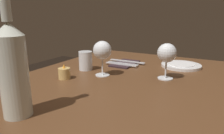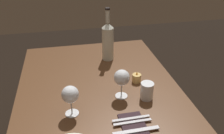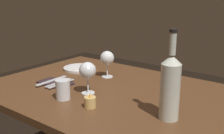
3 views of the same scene
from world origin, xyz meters
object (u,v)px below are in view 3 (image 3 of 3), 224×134
at_px(wine_glass_left, 107,59).
at_px(fork_inner, 58,83).
at_px(wine_glass_right, 88,71).
at_px(water_tumbler, 63,91).
at_px(wine_bottle, 170,86).
at_px(fork_outer, 62,84).
at_px(folded_napkin, 55,83).
at_px(table_knife, 52,81).
at_px(dinner_plate, 80,68).
at_px(votive_candle, 90,102).

relative_size(wine_glass_left, fork_inner, 0.87).
height_order(wine_glass_right, water_tumbler, wine_glass_right).
height_order(wine_bottle, fork_outer, wine_bottle).
bearing_deg(folded_napkin, wine_bottle, 179.08).
distance_m(fork_outer, table_knife, 0.08).
bearing_deg(table_knife, fork_outer, 180.00).
bearing_deg(wine_glass_right, dinner_plate, -40.56).
xyz_separation_m(wine_bottle, table_knife, (0.71, -0.01, -0.13)).
distance_m(folded_napkin, table_knife, 0.03).
distance_m(wine_bottle, folded_napkin, 0.70).
xyz_separation_m(water_tumbler, fork_outer, (0.15, -0.12, -0.03)).
relative_size(wine_glass_left, folded_napkin, 0.82).
bearing_deg(wine_glass_left, folded_napkin, 60.42).
relative_size(wine_glass_right, fork_outer, 0.89).
xyz_separation_m(folded_napkin, table_knife, (0.03, 0.00, 0.01)).
distance_m(dinner_plate, folded_napkin, 0.30).
bearing_deg(dinner_plate, wine_bottle, 159.02).
distance_m(votive_candle, fork_outer, 0.34).
relative_size(folded_napkin, fork_inner, 1.06).
relative_size(wine_bottle, table_knife, 1.70).
height_order(wine_glass_right, fork_outer, wine_glass_right).
xyz_separation_m(fork_inner, table_knife, (0.05, 0.00, 0.00)).
height_order(wine_bottle, water_tumbler, wine_bottle).
distance_m(water_tumbler, folded_napkin, 0.24).
xyz_separation_m(wine_glass_right, dinner_plate, (0.33, -0.29, -0.11)).
bearing_deg(wine_glass_left, wine_bottle, 152.41).
bearing_deg(wine_bottle, water_tumbler, 13.21).
distance_m(votive_candle, dinner_plate, 0.61).
height_order(wine_glass_left, wine_glass_right, wine_glass_right).
bearing_deg(wine_bottle, wine_glass_left, -27.59).
xyz_separation_m(dinner_plate, table_knife, (-0.06, 0.29, 0.00)).
relative_size(wine_bottle, fork_outer, 1.98).
bearing_deg(dinner_plate, wine_glass_right, 139.44).
xyz_separation_m(wine_glass_left, water_tumbler, (-0.05, 0.39, -0.07)).
bearing_deg(wine_glass_right, wine_bottle, 178.53).
distance_m(wine_bottle, fork_inner, 0.67).
height_order(fork_outer, table_knife, same).
bearing_deg(table_knife, fork_inner, 180.00).
height_order(dinner_plate, folded_napkin, dinner_plate).
relative_size(fork_outer, table_knife, 0.86).
height_order(wine_bottle, votive_candle, wine_bottle).
relative_size(dinner_plate, table_knife, 0.98).
relative_size(dinner_plate, fork_outer, 1.14).
distance_m(wine_glass_right, table_knife, 0.29).
bearing_deg(folded_napkin, water_tumbler, 147.73).
distance_m(fork_inner, fork_outer, 0.02).
relative_size(wine_glass_right, dinner_plate, 0.78).
xyz_separation_m(votive_candle, fork_inner, (0.34, -0.12, -0.01)).
xyz_separation_m(wine_bottle, fork_inner, (0.66, -0.01, -0.13)).
relative_size(wine_glass_right, fork_inner, 0.89).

